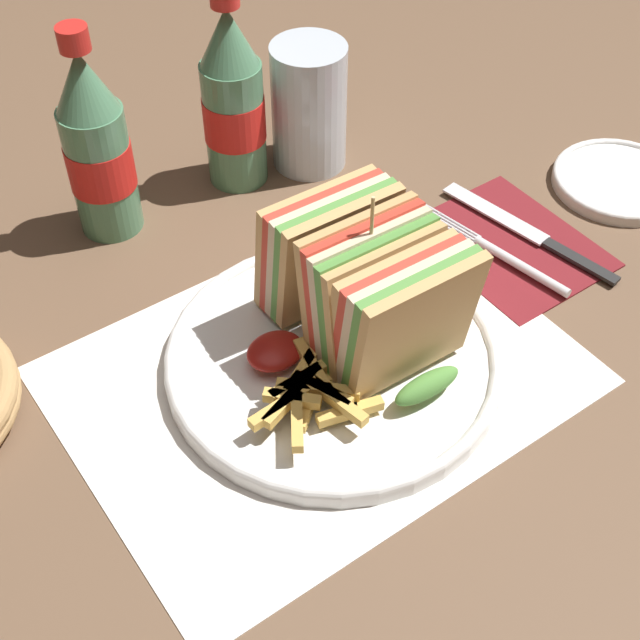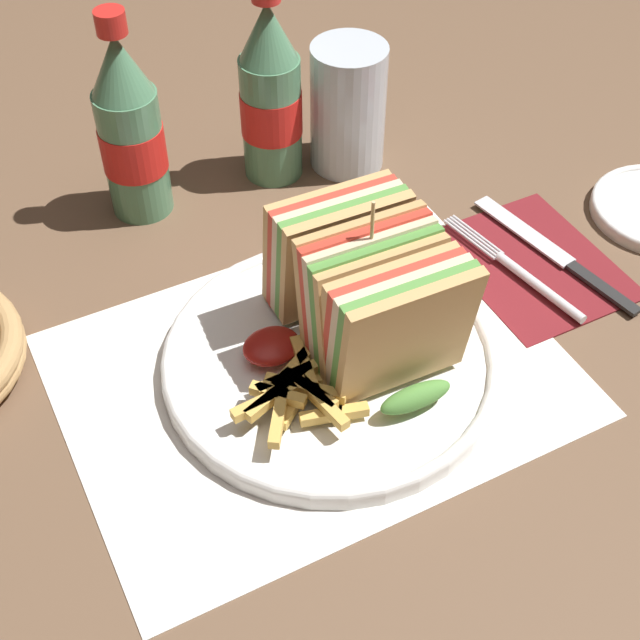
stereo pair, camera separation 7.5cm
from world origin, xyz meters
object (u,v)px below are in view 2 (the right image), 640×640
plate_main (331,359)px  coke_bottle_far (271,96)px  glass_near (348,114)px  knife (556,254)px  club_sandwich (368,292)px  fork (526,277)px  coke_bottle_near (130,131)px

plate_main → coke_bottle_far: (0.08, 0.28, 0.08)m
plate_main → glass_near: (0.15, 0.26, 0.05)m
plate_main → knife: (0.26, 0.02, -0.00)m
club_sandwich → fork: bearing=2.7°
glass_near → club_sandwich: bearing=-115.2°
fork → coke_bottle_far: bearing=107.4°
coke_bottle_near → club_sandwich: bearing=-69.9°
knife → coke_bottle_far: 0.32m
fork → coke_bottle_near: bearing=126.3°
club_sandwich → coke_bottle_far: size_ratio=0.86×
plate_main → fork: plate_main is taller
knife → coke_bottle_far: coke_bottle_far is taller
club_sandwich → knife: (0.22, 0.02, -0.07)m
club_sandwich → fork: (0.18, 0.01, -0.07)m
glass_near → plate_main: bearing=-121.1°
club_sandwich → coke_bottle_near: (-0.10, 0.28, 0.02)m
plate_main → glass_near: size_ratio=2.12×
coke_bottle_far → glass_near: bearing=-14.7°
coke_bottle_near → knife: bearing=-38.4°
glass_near → coke_bottle_far: bearing=165.3°
fork → glass_near: 0.26m
coke_bottle_near → glass_near: bearing=-6.8°
knife → coke_bottle_near: 0.43m
club_sandwich → knife: size_ratio=0.90×
knife → glass_near: glass_near is taller
coke_bottle_near → glass_near: size_ratio=1.57×
club_sandwich → glass_near: club_sandwich is taller
plate_main → coke_bottle_near: size_ratio=1.34×
club_sandwich → coke_bottle_far: (0.04, 0.28, 0.02)m
fork → coke_bottle_far: size_ratio=0.83×
plate_main → coke_bottle_far: coke_bottle_far is taller
coke_bottle_near → coke_bottle_far: same height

